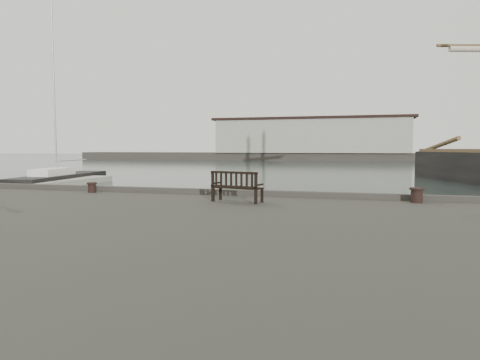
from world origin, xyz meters
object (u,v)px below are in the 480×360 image
Objects in this scene: bench at (237,192)px; yacht_b at (61,181)px; bollard_right at (417,195)px; bollard_left at (92,187)px.

yacht_b is (-22.15, 20.28, -1.59)m from bench.
bollard_right is at bearing -43.65° from yacht_b.
bench is at bearing -51.13° from yacht_b.
bench reaches higher than bollard_right.
bench is 0.10× the size of yacht_b.
bollard_left is at bearing -57.92° from yacht_b.
bench is at bearing -11.80° from bollard_left.
yacht_b is at bearing 149.79° from bench.
bollard_right is (10.77, 0.04, 0.04)m from bollard_left.
bollard_right is 0.03× the size of yacht_b.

